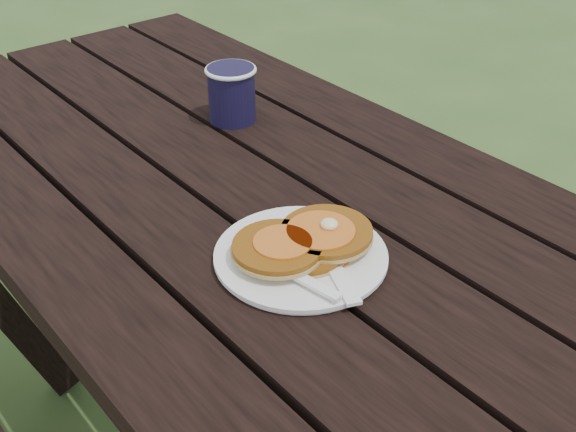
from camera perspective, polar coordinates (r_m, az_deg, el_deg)
picnic_table at (r=1.31m, az=-0.01°, el=-13.90°), size 1.36×1.80×0.75m
plate at (r=0.96m, az=1.01°, el=-3.23°), size 0.23×0.23×0.01m
pancake_stack at (r=0.96m, az=1.28°, el=-2.03°), size 0.19×0.14×0.04m
knife at (r=0.94m, az=3.38°, el=-3.60°), size 0.09×0.17×0.00m
fork at (r=0.90m, az=1.31°, el=-5.05°), size 0.06×0.16×0.01m
coffee_cup at (r=1.31m, az=-4.48°, el=9.83°), size 0.09×0.09×0.10m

